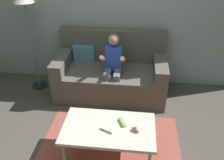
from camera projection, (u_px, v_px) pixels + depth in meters
name	position (u px, v px, depth m)	size (l,w,h in m)	color
wall_back	(112.00, 4.00, 3.49)	(4.38, 0.05, 2.50)	#999EA8
couch	(111.00, 74.00, 3.65)	(1.60, 0.80, 0.92)	#56514C
person_seated_on_couch	(113.00, 65.00, 3.36)	(0.33, 0.40, 0.98)	slate
coffee_table	(109.00, 130.00, 2.53)	(0.97, 0.57, 0.42)	beige
area_rug	(109.00, 155.00, 2.73)	(1.62, 1.42, 0.01)	#9E4C42
game_remote_white_near_edge	(107.00, 130.00, 2.46)	(0.14, 0.09, 0.03)	white
nunchuk_pink	(136.00, 130.00, 2.45)	(0.10, 0.09, 0.05)	pink
game_remote_lime_far_corner	(122.00, 122.00, 2.56)	(0.09, 0.14, 0.03)	#72C638
floor_lamp	(24.00, 3.00, 3.25)	(0.32, 0.32, 1.55)	black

